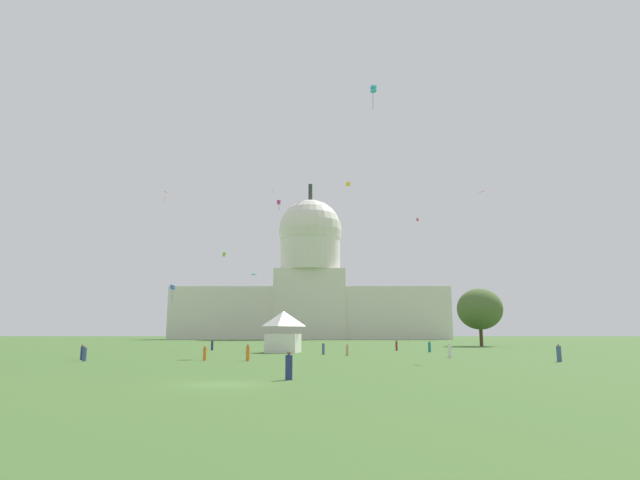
{
  "coord_description": "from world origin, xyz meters",
  "views": [
    {
      "loc": [
        5.87,
        -29.88,
        2.87
      ],
      "look_at": [
        4.59,
        102.45,
        26.54
      ],
      "focal_mm": 29.13,
      "sensor_mm": 36.0,
      "label": 1
    }
  ],
  "objects": [
    {
      "name": "kite_violet_high",
      "position": [
        -8.91,
        111.9,
        42.37
      ],
      "size": [
        0.35,
        0.61,
        0.94
      ],
      "rotation": [
        0.0,
        0.0,
        3.83
      ],
      "color": "purple"
    },
    {
      "name": "kite_cyan_high",
      "position": [
        14.26,
        53.43,
        44.12
      ],
      "size": [
        1.03,
        1.06,
        4.36
      ],
      "rotation": [
        0.0,
        0.0,
        3.33
      ],
      "color": "#33BCDB"
    },
    {
      "name": "person_denim_near_tent",
      "position": [
        -18.67,
        23.95,
        0.69
      ],
      "size": [
        0.5,
        0.5,
        1.54
      ],
      "rotation": [
        0.0,
        0.0,
        6.05
      ],
      "color": "#3D5684",
      "rests_on": "ground_plane"
    },
    {
      "name": "person_navy_near_tree_east",
      "position": [
        3.63,
        2.94,
        0.79
      ],
      "size": [
        0.63,
        0.63,
        1.74
      ],
      "rotation": [
        0.0,
        0.0,
        0.65
      ],
      "color": "navy",
      "rests_on": "ground_plane"
    },
    {
      "name": "person_maroon_near_tree_west",
      "position": [
        17.41,
        55.62,
        0.78
      ],
      "size": [
        0.45,
        0.45,
        1.67
      ],
      "rotation": [
        0.0,
        0.0,
        3.6
      ],
      "color": "maroon",
      "rests_on": "ground_plane"
    },
    {
      "name": "person_orange_front_right",
      "position": [
        -6.69,
        25.29,
        0.73
      ],
      "size": [
        0.49,
        0.49,
        1.58
      ],
      "rotation": [
        0.0,
        0.0,
        2.42
      ],
      "color": "orange",
      "rests_on": "ground_plane"
    },
    {
      "name": "ground_plane",
      "position": [
        0.0,
        0.0,
        0.0
      ],
      "size": [
        800.0,
        800.0,
        0.0
      ],
      "primitive_type": "plane",
      "color": "#42662D"
    },
    {
      "name": "kite_pink_mid",
      "position": [
        23.85,
        29.07,
        18.73
      ],
      "size": [
        1.01,
        1.21,
        0.28
      ],
      "rotation": [
        0.0,
        0.0,
        5.17
      ],
      "color": "pink"
    },
    {
      "name": "person_denim_lawn_far_left",
      "position": [
        5.64,
        40.56,
        0.76
      ],
      "size": [
        0.46,
        0.46,
        1.64
      ],
      "rotation": [
        0.0,
        0.0,
        3.54
      ],
      "color": "#3D5684",
      "rests_on": "ground_plane"
    },
    {
      "name": "person_tan_back_center",
      "position": [
        8.68,
        37.29,
        0.7
      ],
      "size": [
        0.45,
        0.45,
        1.51
      ],
      "rotation": [
        0.0,
        0.0,
        3.53
      ],
      "color": "tan",
      "rests_on": "ground_plane"
    },
    {
      "name": "person_navy_mid_right",
      "position": [
        -12.77,
        57.17,
        0.79
      ],
      "size": [
        0.54,
        0.54,
        1.72
      ],
      "rotation": [
        0.0,
        0.0,
        2.48
      ],
      "color": "navy",
      "rests_on": "ground_plane"
    },
    {
      "name": "person_denim_deep_crowd",
      "position": [
        29.28,
        23.37,
        0.8
      ],
      "size": [
        0.53,
        0.53,
        1.76
      ],
      "rotation": [
        0.0,
        0.0,
        4.57
      ],
      "color": "#3D5684",
      "rests_on": "ground_plane"
    },
    {
      "name": "kite_yellow_mid",
      "position": [
        10.46,
        68.42,
        31.61
      ],
      "size": [
        1.0,
        0.48,
        1.0
      ],
      "rotation": [
        0.0,
        0.0,
        2.11
      ],
      "color": "yellow"
    },
    {
      "name": "kite_turquoise_low",
      "position": [
        -11.15,
        90.91,
        15.77
      ],
      "size": [
        1.44,
        1.66,
        0.32
      ],
      "rotation": [
        0.0,
        0.0,
        4.11
      ],
      "color": "teal"
    },
    {
      "name": "person_navy_lawn_far_right",
      "position": [
        -20.17,
        26.63,
        0.77
      ],
      "size": [
        0.48,
        0.48,
        1.65
      ],
      "rotation": [
        0.0,
        0.0,
        5.49
      ],
      "color": "navy",
      "rests_on": "ground_plane"
    },
    {
      "name": "kite_lime_mid",
      "position": [
        -22.69,
        114.91,
        24.66
      ],
      "size": [
        1.04,
        0.13,
        1.38
      ],
      "rotation": [
        0.0,
        0.0,
        5.5
      ],
      "color": "#8CD133"
    },
    {
      "name": "event_tent",
      "position": [
        -0.28,
        47.6,
        3.03
      ],
      "size": [
        5.4,
        5.82,
        6.0
      ],
      "rotation": [
        0.0,
        0.0,
        -0.13
      ],
      "color": "white",
      "rests_on": "ground_plane"
    },
    {
      "name": "kite_magenta_mid",
      "position": [
        -3.43,
        71.48,
        28.74
      ],
      "size": [
        0.81,
        0.8,
        2.07
      ],
      "rotation": [
        0.0,
        0.0,
        1.94
      ],
      "color": "#D1339E"
    },
    {
      "name": "kite_blue_low",
      "position": [
        -26.2,
        78.77,
        12.22
      ],
      "size": [
        0.92,
        0.85,
        3.84
      ],
      "rotation": [
        0.0,
        0.0,
        1.52
      ],
      "color": "blue"
    },
    {
      "name": "capitol_building",
      "position": [
        -0.7,
        197.77,
        22.64
      ],
      "size": [
        118.84,
        28.15,
        69.33
      ],
      "color": "silver",
      "rests_on": "ground_plane"
    },
    {
      "name": "person_orange_mid_left",
      "position": [
        -2.1,
        24.69,
        0.77
      ],
      "size": [
        0.52,
        0.52,
        1.67
      ],
      "rotation": [
        0.0,
        0.0,
        2.68
      ],
      "color": "orange",
      "rests_on": "ground_plane"
    },
    {
      "name": "kite_orange_high",
      "position": [
        -34.6,
        96.02,
        37.4
      ],
      "size": [
        0.83,
        1.78,
        2.67
      ],
      "rotation": [
        0.0,
        0.0,
        4.56
      ],
      "color": "orange"
    },
    {
      "name": "person_white_back_left",
      "position": [
        20.34,
        31.7,
        0.75
      ],
      "size": [
        0.47,
        0.47,
        1.65
      ],
      "rotation": [
        0.0,
        0.0,
        4.86
      ],
      "color": "silver",
      "rests_on": "ground_plane"
    },
    {
      "name": "tree_east_near",
      "position": [
        39.45,
        83.75,
        7.91
      ],
      "size": [
        9.69,
        10.3,
        12.35
      ],
      "color": "#4C3823",
      "rests_on": "ground_plane"
    },
    {
      "name": "person_teal_front_left",
      "position": [
        21.49,
        49.4,
        0.76
      ],
      "size": [
        0.51,
        0.51,
        1.67
      ],
      "rotation": [
        0.0,
        0.0,
        0.33
      ],
      "color": "#1E757A",
      "rests_on": "ground_plane"
    },
    {
      "name": "kite_red_high",
      "position": [
        32.95,
        118.5,
        35.43
      ],
      "size": [
        0.75,
        0.34,
        0.87
      ],
      "rotation": [
        0.0,
        0.0,
        2.64
      ],
      "color": "red"
    }
  ]
}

